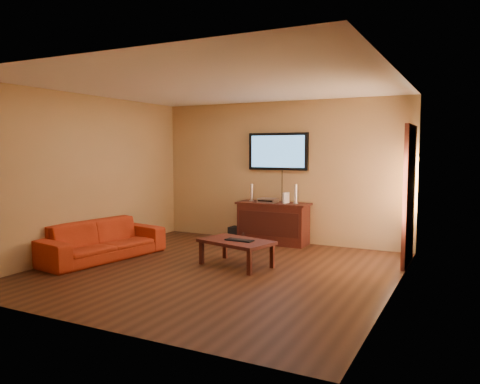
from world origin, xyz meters
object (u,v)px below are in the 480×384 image
Objects in this scene: speaker_right at (296,195)px; keyboard at (239,240)px; media_console at (273,223)px; subwoofer at (236,233)px; sofa at (102,234)px; coffee_table at (236,243)px; bottle at (244,238)px; game_console at (286,198)px; speaker_left at (252,193)px; av_receiver at (268,200)px; television at (278,151)px.

keyboard is (-0.20, -1.91, -0.54)m from speaker_right.
subwoofer is at bearing 177.64° from media_console.
sofa reaches higher than media_console.
coffee_table reaches higher than bottle.
keyboard is at bearing -72.14° from game_console.
speaker_left is 1.66× the size of game_console.
av_receiver is at bearing 98.17° from coffee_table.
speaker_left is at bearing 108.64° from coffee_table.
speaker_right is at bearing 2.29° from media_console.
speaker_left is 2.10m from keyboard.
coffee_table is 2.07m from speaker_left.
media_console is 1.37m from television.
subwoofer is 1.17× the size of bottle.
bottle is (-0.95, -0.26, -0.85)m from speaker_right.
coffee_table is 1.78m from bottle.
game_console is at bearing 16.71° from bottle.
sofa is 4.79× the size of keyboard.
speaker_right is at bearing -35.62° from sofa.
speaker_right is 0.82× the size of keyboard.
bottle is at bearing -25.13° from sofa.
subwoofer is at bearing 117.26° from coffee_table.
game_console is (-0.18, -0.03, -0.06)m from speaker_right.
keyboard is (2.26, 0.53, 0.00)m from sofa.
keyboard is at bearing -58.00° from subwoofer.
game_console is at bearing -2.24° from media_console.
coffee_table is 5.62× the size of bottle.
speaker_left reaches higher than sofa.
av_receiver is 1.39× the size of subwoofer.
speaker_right is 1.65× the size of bottle.
sofa is 2.32m from keyboard.
coffee_table is at bearing -79.66° from av_receiver.
speaker_left reaches higher than game_console.
television is 3.58m from sofa.
sofa is 2.67m from bottle.
av_receiver is at bearing 100.07° from keyboard.
media_console reaches higher than coffee_table.
bottle is at bearing -137.55° from television.
television reaches higher than coffee_table.
bottle is at bearing -152.66° from av_receiver.
av_receiver is at bearing -108.51° from television.
game_console is (0.35, 0.03, 0.06)m from av_receiver.
game_console is 1.12m from bottle.
game_console is at bearing 1.21° from subwoofer.
game_console is (2.28, 2.41, 0.48)m from sofa.
subwoofer is (-1.07, 0.04, -0.76)m from game_console.
av_receiver reaches higher than coffee_table.
coffee_table is at bearing -59.20° from subwoofer.
television reaches higher than media_console.
subwoofer is 2.21m from keyboard.
speaker_right reaches higher than av_receiver.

